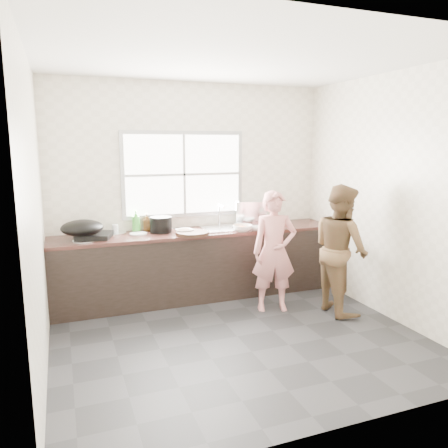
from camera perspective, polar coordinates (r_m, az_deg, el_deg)
name	(u,v)px	position (r m, az deg, el deg)	size (l,w,h in m)	color
floor	(237,337)	(4.60, 1.74, -14.52)	(3.60, 3.20, 0.01)	#27272A
ceiling	(239,58)	(4.24, 1.96, 20.86)	(3.60, 3.20, 0.01)	silver
wall_back	(191,189)	(5.72, -4.33, 4.52)	(3.60, 0.01, 2.70)	silver
wall_left	(35,216)	(3.91, -23.44, 0.93)	(0.01, 3.20, 2.70)	beige
wall_right	(388,198)	(5.18, 20.68, 3.25)	(0.01, 3.20, 2.70)	silver
wall_front	(336,239)	(2.82, 14.41, -1.90)	(3.60, 0.01, 2.70)	beige
cabinet	(199,265)	(5.60, -3.28, -5.40)	(3.60, 0.62, 0.82)	black
countertop	(199,232)	(5.50, -3.33, -1.09)	(3.60, 0.64, 0.04)	#331915
sink	(225,228)	(5.61, 0.08, -0.59)	(0.55, 0.45, 0.02)	silver
faucet	(219,215)	(5.76, -0.62, 1.18)	(0.02, 0.02, 0.30)	silver
window_frame	(184,174)	(5.66, -5.29, 6.47)	(1.60, 0.05, 1.10)	#9EA0A5
window_glazing	(184,174)	(5.64, -5.22, 6.46)	(1.50, 0.01, 1.00)	white
woman	(274,255)	(5.12, 6.56, -4.08)	(0.48, 0.32, 1.32)	#D88481
person_side	(340,249)	(5.21, 14.97, -3.14)	(0.73, 0.56, 1.49)	brown
cutting_board	(192,233)	(5.25, -4.15, -1.20)	(0.40, 0.40, 0.04)	black
cleaver	(163,229)	(5.44, -7.92, -0.61)	(0.22, 0.11, 0.01)	silver
bowl_mince	(184,231)	(5.34, -5.19, -0.95)	(0.21, 0.21, 0.05)	silver
bowl_crabs	(243,229)	(5.47, 2.43, -0.60)	(0.20, 0.20, 0.06)	white
bowl_held	(256,228)	(5.54, 4.20, -0.47)	(0.20, 0.20, 0.06)	silver
black_pot	(161,225)	(5.42, -8.24, -0.08)	(0.27, 0.27, 0.19)	black
plate_food	(138,234)	(5.36, -11.13, -1.26)	(0.21, 0.21, 0.02)	silver
bottle_green	(136,221)	(5.48, -11.41, 0.36)	(0.11, 0.11, 0.27)	green
bottle_brown_tall	(147,223)	(5.55, -10.04, 0.17)	(0.09, 0.09, 0.21)	#402810
bottle_brown_short	(148,225)	(5.56, -9.84, -0.09)	(0.12, 0.12, 0.15)	#472E11
glass_jar	(115,229)	(5.48, -14.02, -0.63)	(0.08, 0.08, 0.11)	white
burner	(94,235)	(5.29, -16.57, -1.45)	(0.38, 0.38, 0.06)	black
wok	(82,228)	(5.15, -18.04, -0.48)	(0.47, 0.47, 0.18)	black
dish_rack	(250,212)	(5.96, 3.43, 1.54)	(0.42, 0.29, 0.31)	silver
pot_lid_left	(84,241)	(5.14, -17.82, -2.10)	(0.25, 0.25, 0.01)	silver
pot_lid_right	(115,233)	(5.49, -14.08, -1.13)	(0.28, 0.28, 0.01)	silver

